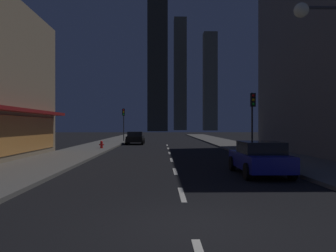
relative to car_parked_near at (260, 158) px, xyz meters
name	(u,v)px	position (x,y,z in m)	size (l,w,h in m)	color
ground_plane	(167,144)	(-3.60, 24.77, -0.79)	(78.00, 136.00, 0.10)	black
sidewalk_right	(226,143)	(3.40, 24.77, -0.67)	(4.00, 76.00, 0.15)	#605E59
sidewalk_left	(107,143)	(-10.60, 24.77, -0.67)	(4.00, 76.00, 0.15)	#605E59
lane_marking_center	(172,160)	(-3.60, 6.37, -0.73)	(0.16, 33.40, 0.01)	silver
skyscraper_distant_tall	(158,47)	(-5.64, 113.03, 31.16)	(7.58, 6.08, 63.80)	#312F25
skyscraper_distant_mid	(180,75)	(4.74, 146.10, 25.88)	(5.90, 7.42, 53.25)	brown
skyscraper_distant_short	(210,82)	(17.21, 132.65, 20.75)	(5.92, 5.07, 42.98)	#645F4B
car_parked_near	(260,158)	(0.00, 0.00, 0.00)	(1.98, 4.24, 1.45)	navy
car_parked_far	(135,138)	(-7.20, 23.93, 0.00)	(1.98, 4.24, 1.45)	black
fire_hydrant_far_left	(101,145)	(-9.50, 15.23, -0.29)	(0.42, 0.30, 0.65)	red
traffic_light_near_right	(253,110)	(1.90, 8.03, 2.45)	(0.32, 0.48, 4.20)	#2D2D2D
traffic_light_far_left	(124,117)	(-9.10, 28.91, 2.45)	(0.32, 0.48, 4.20)	#2D2D2D
street_lamp_right	(322,47)	(1.78, -1.91, 4.33)	(1.96, 0.56, 6.58)	#38383D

